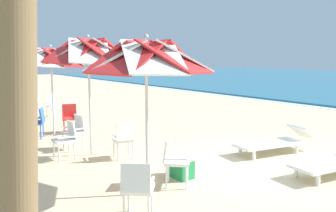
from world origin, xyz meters
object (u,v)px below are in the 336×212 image
at_px(plastic_chair_2, 67,138).
at_px(plastic_chair_10, 26,98).
at_px(plastic_chair_8, 32,108).
at_px(beach_umbrella_3, 24,58).
at_px(plastic_chair_3, 124,138).
at_px(plastic_chair_1, 173,159).
at_px(beach_umbrella_1, 88,53).
at_px(plastic_chair_4, 75,130).
at_px(beach_umbrella_4, 4,53).
at_px(cooler_box, 181,167).
at_px(plastic_chair_5, 38,121).
at_px(plastic_chair_7, 1,109).
at_px(palm_tree_0, 14,31).
at_px(beach_umbrella_0, 146,58).
at_px(plastic_chair_9, 52,104).
at_px(beach_umbrella_2, 51,59).
at_px(plastic_chair_0, 137,186).
at_px(plastic_chair_6, 70,116).
at_px(plastic_chair_12, 28,99).
at_px(sun_lounger_1, 276,142).

xyz_separation_m(plastic_chair_2, plastic_chair_10, (-8.45, 1.44, 0.00)).
bearing_deg(plastic_chair_2, plastic_chair_8, 172.18).
bearing_deg(beach_umbrella_3, plastic_chair_3, 2.73).
bearing_deg(plastic_chair_1, plastic_chair_2, -161.54).
distance_m(beach_umbrella_1, plastic_chair_4, 2.04).
relative_size(plastic_chair_8, beach_umbrella_4, 0.31).
bearing_deg(cooler_box, plastic_chair_1, -55.63).
distance_m(plastic_chair_5, plastic_chair_10, 6.12).
height_order(plastic_chair_7, palm_tree_0, palm_tree_0).
distance_m(beach_umbrella_0, cooler_box, 2.33).
bearing_deg(plastic_chair_9, beach_umbrella_2, -18.29).
relative_size(beach_umbrella_0, plastic_chair_10, 3.09).
height_order(plastic_chair_7, plastic_chair_8, same).
relative_size(plastic_chair_0, plastic_chair_8, 1.00).
bearing_deg(cooler_box, beach_umbrella_4, -176.48).
relative_size(beach_umbrella_0, cooler_box, 5.36).
relative_size(plastic_chair_6, plastic_chair_10, 1.00).
distance_m(plastic_chair_5, beach_umbrella_3, 3.78).
distance_m(plastic_chair_1, plastic_chair_9, 8.55).
bearing_deg(beach_umbrella_1, plastic_chair_6, 168.50).
height_order(plastic_chair_5, plastic_chair_12, same).
relative_size(plastic_chair_4, plastic_chair_10, 1.00).
distance_m(plastic_chair_0, palm_tree_0, 2.70).
relative_size(beach_umbrella_4, sun_lounger_1, 1.26).
relative_size(plastic_chair_8, plastic_chair_12, 1.00).
height_order(beach_umbrella_3, plastic_chair_7, beach_umbrella_3).
height_order(beach_umbrella_2, plastic_chair_10, beach_umbrella_2).
bearing_deg(beach_umbrella_3, palm_tree_0, -15.44).
relative_size(plastic_chair_8, palm_tree_0, 0.20).
bearing_deg(sun_lounger_1, plastic_chair_7, -151.06).
distance_m(beach_umbrella_1, palm_tree_0, 4.77).
height_order(plastic_chair_3, beach_umbrella_2, beach_umbrella_2).
bearing_deg(plastic_chair_6, plastic_chair_12, 177.68).
height_order(plastic_chair_0, plastic_chair_4, same).
xyz_separation_m(beach_umbrella_2, palm_tree_0, (6.55, -2.57, 0.32)).
bearing_deg(plastic_chair_7, plastic_chair_5, 6.24).
height_order(plastic_chair_6, plastic_chair_10, same).
bearing_deg(plastic_chair_2, beach_umbrella_0, 6.30).
xyz_separation_m(plastic_chair_1, plastic_chair_5, (-5.24, -0.81, 0.00)).
xyz_separation_m(plastic_chair_6, plastic_chair_10, (-5.75, 0.30, 0.00)).
xyz_separation_m(plastic_chair_0, plastic_chair_9, (-9.28, 1.98, 0.00)).
relative_size(plastic_chair_7, plastic_chair_12, 1.00).
bearing_deg(beach_umbrella_4, beach_umbrella_2, -0.41).
bearing_deg(plastic_chair_5, plastic_chair_8, 167.35).
height_order(plastic_chair_3, plastic_chair_9, same).
xyz_separation_m(plastic_chair_0, beach_umbrella_3, (-9.29, 1.04, 1.75)).
height_order(plastic_chair_3, plastic_chair_12, same).
bearing_deg(plastic_chair_12, plastic_chair_9, 8.28).
height_order(plastic_chair_2, plastic_chair_12, same).
bearing_deg(cooler_box, beach_umbrella_2, -171.96).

